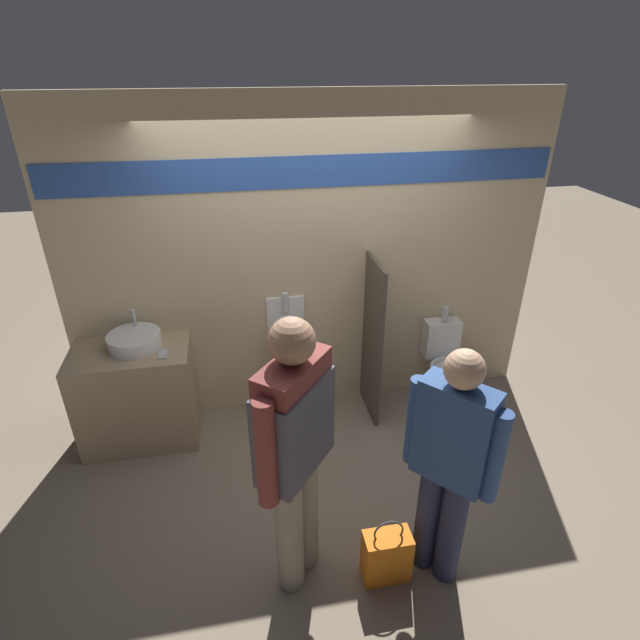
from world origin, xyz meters
The scene contains 11 objects.
ground_plane centered at (0.00, 0.00, 0.00)m, with size 16.00×16.00×0.00m, color gray.
display_wall centered at (0.00, 0.60, 1.36)m, with size 4.03×0.07×2.70m.
sink_counter centered at (-1.50, 0.30, 0.43)m, with size 0.92×0.55×0.86m.
sink_basin centered at (-1.45, 0.35, 0.91)m, with size 0.41×0.41×0.25m.
cell_phone centered at (-1.23, 0.19, 0.86)m, with size 0.07×0.14×0.01m.
divider_near_counter centered at (0.48, 0.31, 0.73)m, with size 0.03×0.52×1.45m.
urinal_near_counter centered at (-0.23, 0.43, 0.76)m, with size 0.34×0.29×1.14m.
toilet centered at (1.20, 0.28, 0.32)m, with size 0.37×0.53×0.91m.
person_in_vest centered at (-0.39, -1.20, 1.05)m, with size 0.48×0.52×1.81m.
person_with_lanyard centered at (0.46, -1.33, 0.89)m, with size 0.41×0.45×1.62m.
shopping_bag centered at (0.14, -1.33, 0.18)m, with size 0.29×0.16×0.48m.
Camera 1 is at (-0.63, -3.25, 2.90)m, focal length 28.00 mm.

